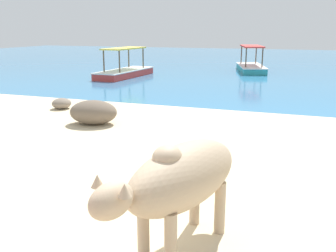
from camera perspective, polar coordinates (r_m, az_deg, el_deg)
sand_beach at (r=4.25m, az=-20.90°, el=-16.05°), size 18.00×14.00×0.04m
water_surface at (r=24.92m, az=14.20°, el=9.09°), size 60.00×36.00×0.03m
cow at (r=3.56m, az=1.99°, el=-7.86°), size 1.01×1.94×1.09m
shore_rock_large at (r=8.60m, az=-11.16°, el=2.04°), size 1.18×0.94×0.54m
shore_rock_medium at (r=10.51m, az=-15.72°, el=3.29°), size 0.58×0.60×0.28m
boat_red at (r=17.34m, az=-6.54°, el=8.27°), size 1.39×3.74×1.29m
boat_teal at (r=19.89m, az=12.35°, el=8.81°), size 2.07×3.85×1.29m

